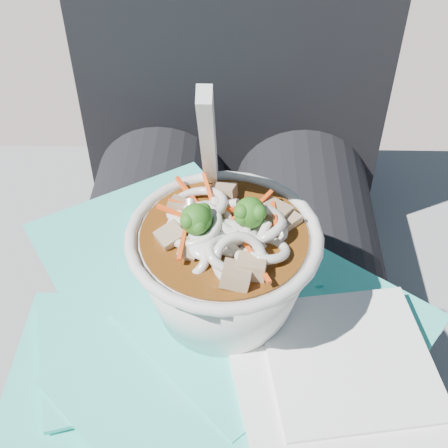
{
  "coord_description": "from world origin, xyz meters",
  "views": [
    {
      "loc": [
        0.01,
        -0.35,
        1.01
      ],
      "look_at": [
        -0.0,
        -0.04,
        0.7
      ],
      "focal_mm": 50.0,
      "sensor_mm": 36.0,
      "label": 1
    }
  ],
  "objects_px": {
    "person_body": "(228,247)",
    "plastic_bag": "(197,321)",
    "stone_ledge": "(228,373)",
    "udon_bowl": "(224,261)",
    "lap": "(226,337)"
  },
  "relations": [
    {
      "from": "stone_ledge",
      "to": "plastic_bag",
      "type": "height_order",
      "value": "plastic_bag"
    },
    {
      "from": "person_body",
      "to": "plastic_bag",
      "type": "bearing_deg",
      "value": -98.8
    },
    {
      "from": "lap",
      "to": "plastic_bag",
      "type": "height_order",
      "value": "plastic_bag"
    },
    {
      "from": "lap",
      "to": "person_body",
      "type": "xyz_separation_m",
      "value": [
        -0.0,
        0.09,
        0.03
      ]
    },
    {
      "from": "udon_bowl",
      "to": "person_body",
      "type": "bearing_deg",
      "value": 89.91
    },
    {
      "from": "stone_ledge",
      "to": "plastic_bag",
      "type": "xyz_separation_m",
      "value": [
        -0.02,
        -0.2,
        0.38
      ]
    },
    {
      "from": "plastic_bag",
      "to": "udon_bowl",
      "type": "bearing_deg",
      "value": 27.12
    },
    {
      "from": "person_body",
      "to": "stone_ledge",
      "type": "bearing_deg",
      "value": 90.0
    },
    {
      "from": "person_body",
      "to": "plastic_bag",
      "type": "height_order",
      "value": "person_body"
    },
    {
      "from": "stone_ledge",
      "to": "udon_bowl",
      "type": "bearing_deg",
      "value": -90.06
    },
    {
      "from": "lap",
      "to": "plastic_bag",
      "type": "relative_size",
      "value": 1.25
    },
    {
      "from": "lap",
      "to": "udon_bowl",
      "type": "distance_m",
      "value": 0.15
    },
    {
      "from": "udon_bowl",
      "to": "lap",
      "type": "bearing_deg",
      "value": 89.68
    },
    {
      "from": "lap",
      "to": "udon_bowl",
      "type": "height_order",
      "value": "udon_bowl"
    },
    {
      "from": "lap",
      "to": "udon_bowl",
      "type": "relative_size",
      "value": 2.47
    }
  ]
}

